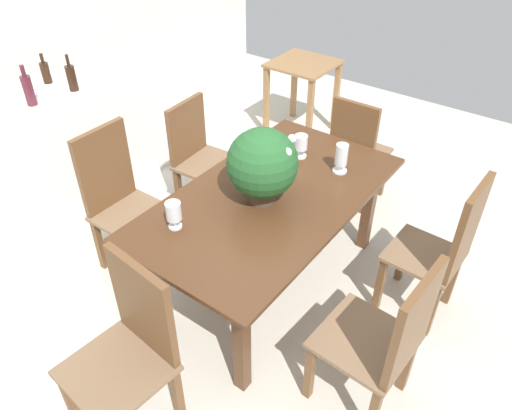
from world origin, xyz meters
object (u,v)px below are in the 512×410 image
(crystal_vase_left, at_px, (341,157))
(wine_bottle_tall, at_px, (72,78))
(chair_far_right, at_px, (198,152))
(wine_bottle_amber, at_px, (28,90))
(dining_table, at_px, (270,208))
(crystal_vase_right, at_px, (174,212))
(wine_bottle_dark, at_px, (46,72))
(kitchen_counter, at_px, (63,146))
(flower_centerpiece, at_px, (262,164))
(side_table, at_px, (303,80))
(chair_far_left, at_px, (118,194))
(chair_head_end, at_px, (131,343))
(chair_near_right, at_px, (444,248))
(chair_near_left, at_px, (387,338))
(chair_foot_end, at_px, (356,148))
(wine_glass, at_px, (243,154))
(crystal_vase_center_near, at_px, (301,144))

(crystal_vase_left, distance_m, wine_bottle_tall, 2.10)
(chair_far_right, relative_size, wine_bottle_amber, 3.17)
(chair_far_right, bearing_deg, dining_table, -116.26)
(chair_far_right, xyz_separation_m, wine_bottle_tall, (-0.42, 0.84, 0.55))
(crystal_vase_right, relative_size, wine_bottle_dark, 0.72)
(kitchen_counter, relative_size, wine_bottle_tall, 6.65)
(dining_table, distance_m, chair_far_right, 1.06)
(flower_centerpiece, bearing_deg, side_table, 25.94)
(flower_centerpiece, xyz_separation_m, wine_bottle_amber, (-0.29, 1.84, 0.08))
(chair_far_left, distance_m, side_table, 2.40)
(chair_far_left, xyz_separation_m, crystal_vase_right, (-0.17, -0.73, 0.29))
(wine_bottle_tall, relative_size, side_table, 0.37)
(chair_far_right, bearing_deg, chair_head_end, -152.07)
(dining_table, height_order, wine_bottle_dark, wine_bottle_dark)
(dining_table, xyz_separation_m, crystal_vase_right, (-0.57, 0.25, 0.20))
(chair_far_left, relative_size, chair_head_end, 1.03)
(chair_near_right, xyz_separation_m, flower_centerpiece, (-0.47, 1.00, 0.44))
(chair_near_left, xyz_separation_m, wine_bottle_tall, (0.39, 2.81, 0.52))
(dining_table, xyz_separation_m, flower_centerpiece, (-0.07, 0.01, 0.35))
(flower_centerpiece, xyz_separation_m, crystal_vase_right, (-0.50, 0.24, -0.15))
(chair_foot_end, height_order, side_table, chair_foot_end)
(chair_far_left, height_order, wine_bottle_dark, wine_bottle_dark)
(wine_glass, bearing_deg, wine_bottle_dark, 96.06)
(chair_far_right, height_order, wine_bottle_dark, wine_bottle_dark)
(kitchen_counter, relative_size, wine_bottle_dark, 7.86)
(chair_foot_end, xyz_separation_m, side_table, (0.81, 1.02, 0.05))
(crystal_vase_right, bearing_deg, chair_far_left, 77.22)
(chair_head_end, bearing_deg, chair_near_left, 42.99)
(chair_head_end, bearing_deg, chair_far_left, 147.32)
(chair_head_end, distance_m, chair_near_right, 1.85)
(chair_near_left, relative_size, crystal_vase_right, 6.06)
(chair_near_left, xyz_separation_m, wine_bottle_dark, (0.35, 3.09, 0.50))
(chair_near_right, relative_size, wine_bottle_dark, 4.46)
(chair_head_end, height_order, side_table, chair_head_end)
(crystal_vase_left, height_order, crystal_vase_center_near, crystal_vase_left)
(crystal_vase_right, bearing_deg, wine_bottle_amber, 82.53)
(crystal_vase_center_near, xyz_separation_m, wine_bottle_tall, (-0.52, 1.72, 0.22))
(dining_table, relative_size, chair_near_right, 1.72)
(crystal_vase_left, height_order, side_table, crystal_vase_left)
(side_table, bearing_deg, crystal_vase_center_near, -148.57)
(chair_far_right, bearing_deg, flower_centerpiece, -119.91)
(crystal_vase_center_near, relative_size, wine_glass, 0.99)
(chair_far_left, xyz_separation_m, chair_far_right, (0.80, -0.01, -0.05))
(chair_far_left, height_order, wine_glass, chair_far_left)
(crystal_vase_left, distance_m, wine_glass, 0.63)
(wine_glass, distance_m, wine_bottle_tall, 1.53)
(wine_bottle_tall, distance_m, wine_bottle_amber, 0.34)
(side_table, bearing_deg, flower_centerpiece, -154.06)
(chair_foot_end, height_order, chair_near_right, chair_near_right)
(dining_table, height_order, chair_far_right, chair_far_right)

